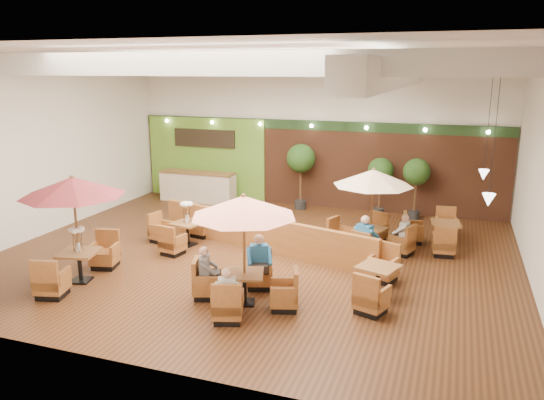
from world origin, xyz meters
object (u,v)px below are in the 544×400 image
at_px(table_2, 372,194).
at_px(topiary_2, 416,174).
at_px(table_0, 74,202).
at_px(table_1, 244,229).
at_px(table_4, 378,282).
at_px(table_3, 181,230).
at_px(topiary_1, 381,173).
at_px(service_counter, 198,187).
at_px(booth_divider, 261,234).
at_px(diner_4, 403,230).
at_px(diner_1, 259,257).
at_px(table_5, 435,234).
at_px(diner_0, 227,288).
at_px(diner_3, 366,234).
at_px(topiary_0, 301,161).
at_px(diner_2, 207,267).

xyz_separation_m(table_2, topiary_2, (0.89, 3.89, -0.09)).
bearing_deg(table_2, table_0, -123.41).
bearing_deg(table_1, table_0, 164.08).
distance_m(table_4, topiary_2, 7.05).
height_order(table_3, topiary_1, topiary_1).
xyz_separation_m(service_counter, table_2, (7.35, -3.69, 1.08)).
height_order(table_0, table_4, table_0).
bearing_deg(table_1, booth_divider, 86.46).
bearing_deg(diner_4, table_3, 113.19).
xyz_separation_m(table_2, table_4, (0.66, -3.05, -1.31)).
bearing_deg(topiary_2, booth_divider, -128.10).
relative_size(topiary_2, diner_4, 2.97).
relative_size(table_4, diner_1, 3.08).
xyz_separation_m(table_5, diner_0, (-3.78, -6.52, 0.40)).
bearing_deg(table_2, topiary_2, 97.90).
relative_size(table_3, table_4, 0.92).
bearing_deg(table_3, table_4, -6.71).
distance_m(table_3, diner_3, 5.41).
bearing_deg(diner_0, table_0, 150.26).
height_order(table_5, topiary_2, topiary_2).
bearing_deg(diner_3, table_3, -153.37).
distance_m(table_5, topiary_2, 3.08).
distance_m(booth_divider, topiary_0, 5.06).
bearing_deg(topiary_2, topiary_1, 180.00).
xyz_separation_m(topiary_0, diner_1, (1.15, -7.39, -1.03)).
height_order(booth_divider, diner_3, diner_3).
height_order(table_3, diner_2, table_3).
bearing_deg(diner_3, table_1, -97.32).
relative_size(diner_0, diner_1, 0.86).
xyz_separation_m(service_counter, table_4, (8.00, -6.74, -0.23)).
distance_m(topiary_0, diner_2, 8.37).
xyz_separation_m(table_1, diner_0, (0.00, -0.92, -0.98)).
bearing_deg(topiary_0, service_counter, -177.23).
relative_size(table_0, table_3, 1.11).
xyz_separation_m(topiary_2, diner_3, (-0.89, -4.78, -0.81)).
distance_m(diner_2, diner_3, 4.61).
relative_size(booth_divider, table_4, 2.75).
bearing_deg(diner_3, service_counter, 171.04).
bearing_deg(diner_3, table_0, -126.84).
distance_m(topiary_0, diner_0, 9.35).
bearing_deg(table_5, booth_divider, -161.28).
height_order(table_0, diner_1, table_0).
bearing_deg(table_4, table_1, -134.79).
relative_size(topiary_0, diner_3, 2.90).
relative_size(topiary_2, diner_0, 2.89).
bearing_deg(table_2, topiary_1, 115.51).
height_order(topiary_1, diner_4, topiary_1).
bearing_deg(booth_divider, diner_0, -62.90).
bearing_deg(table_0, table_4, -1.75).
relative_size(diner_0, diner_2, 0.96).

